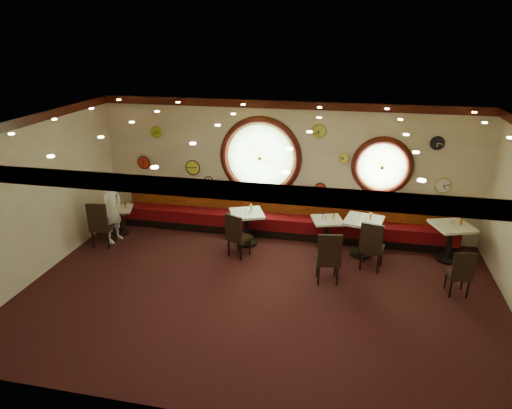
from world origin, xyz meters
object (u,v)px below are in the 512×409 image
table_c (327,230)px  condiment_a_pepper (122,206)px  table_d (363,233)px  chair_e (461,270)px  condiment_d_bottle (371,216)px  waiter (112,210)px  condiment_d_salt (360,216)px  condiment_e_bottle (461,221)px  condiment_a_salt (119,205)px  condiment_b_pepper (248,212)px  condiment_b_bottle (251,207)px  condiment_a_bottle (125,205)px  condiment_c_salt (323,216)px  condiment_c_bottle (333,216)px  condiment_e_pepper (454,223)px  condiment_d_pepper (366,219)px  condiment_e_salt (451,222)px  chair_a (100,222)px  chair_d (372,243)px  chair_c (329,255)px  table_b (247,224)px  table_a (120,218)px  table_e (450,238)px  chair_b (236,233)px  condiment_c_pepper (326,218)px

table_c → condiment_a_pepper: size_ratio=7.16×
table_d → chair_e: chair_e is taller
condiment_d_bottle → waiter: size_ratio=0.09×
condiment_d_salt → condiment_e_bottle: condiment_e_bottle is taller
condiment_a_salt → condiment_b_pepper: condiment_b_pepper is taller
condiment_b_bottle → table_c: bearing=1.5°
condiment_d_salt → condiment_a_bottle: condiment_d_salt is taller
condiment_a_salt → condiment_c_salt: bearing=2.1°
condiment_c_bottle → waiter: size_ratio=0.09×
condiment_e_pepper → waiter: waiter is taller
condiment_d_pepper → condiment_d_bottle: size_ratio=0.65×
condiment_b_bottle → condiment_e_salt: bearing=0.3°
chair_a → chair_d: bearing=-4.9°
condiment_d_bottle → table_d: bearing=-163.5°
chair_c → condiment_a_bottle: 5.16m
table_c → condiment_e_pepper: size_ratio=7.09×
table_b → condiment_d_salt: condiment_d_salt is taller
table_c → waiter: (-4.92, -0.65, 0.34)m
condiment_c_salt → condiment_d_pepper: 0.99m
condiment_a_pepper → table_a: bearing=-169.5°
table_b → chair_d: (2.77, -0.65, 0.11)m
condiment_a_salt → condiment_c_bottle: condiment_c_bottle is taller
table_e → chair_c: (-2.48, -1.52, 0.10)m
chair_b → condiment_c_bottle: bearing=47.9°
table_a → condiment_a_bottle: condiment_a_bottle is taller
table_e → chair_c: size_ratio=1.45×
condiment_c_pepper → condiment_a_bottle: 4.80m
chair_c → condiment_d_salt: size_ratio=7.41×
table_c → condiment_c_salt: (-0.11, 0.02, 0.32)m
condiment_a_pepper → condiment_b_pepper: size_ratio=1.31×
condiment_b_bottle → condiment_e_pepper: size_ratio=1.29×
condiment_c_salt → condiment_a_bottle: 4.73m
table_e → condiment_a_pepper: size_ratio=8.65×
table_a → condiment_c_pepper: 4.95m
table_d → waiter: 5.73m
table_c → condiment_a_salt: (-5.01, -0.16, 0.27)m
condiment_a_salt → condiment_b_bottle: size_ratio=0.77×
condiment_e_bottle → condiment_d_pepper: bearing=-171.7°
table_a → table_c: bearing=2.8°
condiment_c_pepper → condiment_b_bottle: 1.72m
table_e → condiment_a_salt: (-7.63, -0.11, 0.19)m
chair_e → condiment_a_bottle: chair_e is taller
table_a → condiment_a_pepper: 0.31m
chair_d → condiment_e_salt: 1.83m
condiment_b_pepper → condiment_b_bottle: bearing=84.4°
table_e → chair_b: size_ratio=1.56×
condiment_c_pepper → chair_a: bearing=-168.8°
condiment_d_salt → condiment_c_bottle: (-0.57, 0.15, -0.12)m
table_d → condiment_c_bottle: 0.74m
chair_b → chair_c: (2.02, -0.71, 0.05)m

